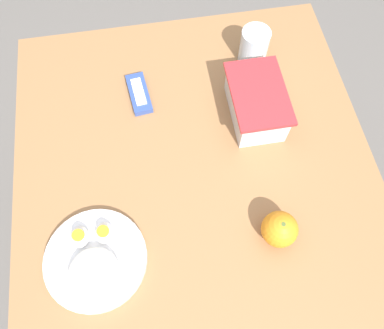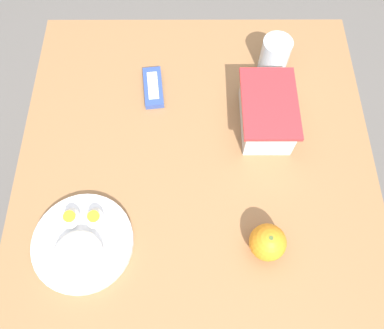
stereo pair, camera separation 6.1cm
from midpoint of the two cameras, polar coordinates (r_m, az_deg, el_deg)
ground_plane at (r=1.63m, az=-0.66°, el=-11.67°), size 10.00×10.00×0.00m
table at (r=1.01m, az=-1.05°, el=-3.40°), size 1.03×0.90×0.73m
food_container at (r=0.99m, az=7.95°, el=8.94°), size 0.21×0.14×0.10m
orange_fruit at (r=0.86m, az=11.19°, el=-9.80°), size 0.08×0.08×0.08m
rice_plate at (r=0.89m, az=-16.57°, el=-14.19°), size 0.23×0.23×0.05m
candy_bar at (r=1.05m, az=-9.76°, el=10.49°), size 0.13×0.06×0.02m
drinking_glass at (r=1.09m, az=7.76°, el=17.30°), size 0.08×0.08×0.10m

